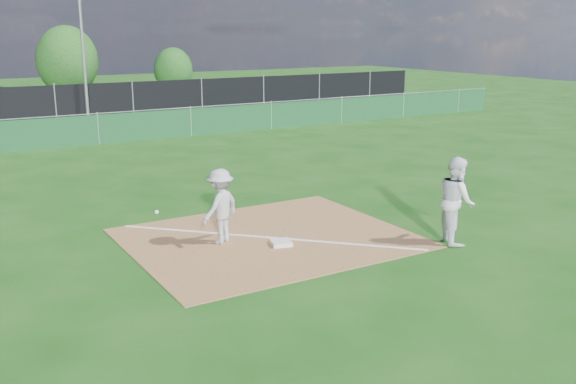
# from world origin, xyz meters

# --- Properties ---
(ground) EXTENTS (90.00, 90.00, 0.00)m
(ground) POSITION_xyz_m (0.00, 10.00, 0.00)
(ground) COLOR #13440E
(ground) RESTS_ON ground
(infield_dirt) EXTENTS (6.00, 5.00, 0.02)m
(infield_dirt) POSITION_xyz_m (0.00, 1.00, 0.01)
(infield_dirt) COLOR olive
(infield_dirt) RESTS_ON ground
(foul_line) EXTENTS (5.01, 5.01, 0.01)m
(foul_line) POSITION_xyz_m (0.00, 1.00, 0.03)
(foul_line) COLOR white
(foul_line) RESTS_ON infield_dirt
(green_fence) EXTENTS (44.00, 0.05, 1.20)m
(green_fence) POSITION_xyz_m (0.00, 15.00, 0.60)
(green_fence) COLOR #113E1F
(green_fence) RESTS_ON ground
(black_fence) EXTENTS (46.00, 0.04, 1.80)m
(black_fence) POSITION_xyz_m (0.00, 23.00, 0.90)
(black_fence) COLOR black
(black_fence) RESTS_ON ground
(parking_lot) EXTENTS (46.00, 9.00, 0.01)m
(parking_lot) POSITION_xyz_m (0.00, 28.00, 0.01)
(parking_lot) COLOR black
(parking_lot) RESTS_ON ground
(light_pole) EXTENTS (0.16, 0.16, 8.00)m
(light_pole) POSITION_xyz_m (1.50, 22.70, 4.00)
(light_pole) COLOR slate
(light_pole) RESTS_ON ground
(first_base) EXTENTS (0.52, 0.52, 0.09)m
(first_base) POSITION_xyz_m (-0.00, 0.43, 0.06)
(first_base) COLOR white
(first_base) RESTS_ON infield_dirt
(play_at_first) EXTENTS (2.19, 1.02, 1.63)m
(play_at_first) POSITION_xyz_m (-1.03, 1.26, 0.83)
(play_at_first) COLOR #BBBBBE
(play_at_first) RESTS_ON infield_dirt
(runner) EXTENTS (1.04, 1.14, 1.90)m
(runner) POSITION_xyz_m (3.35, -1.31, 0.95)
(runner) COLOR white
(runner) RESTS_ON ground
(car_mid) EXTENTS (4.55, 3.02, 1.42)m
(car_mid) POSITION_xyz_m (-1.92, 27.60, 0.72)
(car_mid) COLOR black
(car_mid) RESTS_ON parking_lot
(car_right) EXTENTS (4.52, 2.10, 1.28)m
(car_right) POSITION_xyz_m (5.60, 27.92, 0.65)
(car_right) COLOR black
(car_right) RESTS_ON parking_lot
(tree_mid) EXTENTS (4.04, 4.04, 4.79)m
(tree_mid) POSITION_xyz_m (3.19, 34.30, 2.47)
(tree_mid) COLOR #382316
(tree_mid) RESTS_ON ground
(tree_right) EXTENTS (2.76, 2.76, 3.27)m
(tree_right) POSITION_xyz_m (10.36, 33.46, 1.68)
(tree_right) COLOR #382316
(tree_right) RESTS_ON ground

